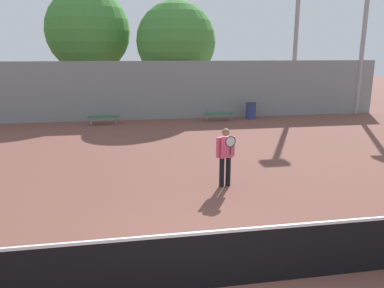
{
  "coord_description": "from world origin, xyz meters",
  "views": [
    {
      "loc": [
        -1.19,
        -5.15,
        3.67
      ],
      "look_at": [
        0.73,
        5.77,
        0.97
      ],
      "focal_mm": 35.0,
      "sensor_mm": 36.0,
      "label": 1
    }
  ],
  "objects_px": {
    "tennis_net": "(210,260)",
    "tree_green_tall": "(176,42)",
    "bench_courtside_far": "(103,117)",
    "light_pole_far_right": "(364,27)",
    "trash_bin": "(251,111)",
    "tennis_player": "(225,154)",
    "light_pole_near_left": "(297,25)",
    "bench_courtside_near": "(219,114)",
    "tree_green_broad": "(88,31)"
  },
  "relations": [
    {
      "from": "tennis_net",
      "to": "tree_green_tall",
      "type": "distance_m",
      "value": 18.71
    },
    {
      "from": "bench_courtside_far",
      "to": "tree_green_tall",
      "type": "height_order",
      "value": "tree_green_tall"
    },
    {
      "from": "tennis_net",
      "to": "tree_green_tall",
      "type": "height_order",
      "value": "tree_green_tall"
    },
    {
      "from": "light_pole_far_right",
      "to": "trash_bin",
      "type": "height_order",
      "value": "light_pole_far_right"
    },
    {
      "from": "tennis_player",
      "to": "light_pole_near_left",
      "type": "height_order",
      "value": "light_pole_near_left"
    },
    {
      "from": "tennis_player",
      "to": "bench_courtside_near",
      "type": "distance_m",
      "value": 10.48
    },
    {
      "from": "light_pole_near_left",
      "to": "tree_green_tall",
      "type": "xyz_separation_m",
      "value": [
        -6.74,
        2.19,
        -0.91
      ]
    },
    {
      "from": "light_pole_far_right",
      "to": "tree_green_broad",
      "type": "height_order",
      "value": "light_pole_far_right"
    },
    {
      "from": "tree_green_tall",
      "to": "tree_green_broad",
      "type": "height_order",
      "value": "tree_green_broad"
    },
    {
      "from": "bench_courtside_near",
      "to": "tree_green_broad",
      "type": "xyz_separation_m",
      "value": [
        -7.24,
        5.64,
        4.6
      ]
    },
    {
      "from": "trash_bin",
      "to": "tennis_net",
      "type": "bearing_deg",
      "value": -110.97
    },
    {
      "from": "tree_green_broad",
      "to": "light_pole_near_left",
      "type": "bearing_deg",
      "value": -19.84
    },
    {
      "from": "bench_courtside_far",
      "to": "light_pole_near_left",
      "type": "bearing_deg",
      "value": 6.58
    },
    {
      "from": "trash_bin",
      "to": "bench_courtside_near",
      "type": "bearing_deg",
      "value": -171.27
    },
    {
      "from": "tennis_player",
      "to": "tree_green_broad",
      "type": "distance_m",
      "value": 17.06
    },
    {
      "from": "tennis_player",
      "to": "bench_courtside_near",
      "type": "bearing_deg",
      "value": 64.14
    },
    {
      "from": "bench_courtside_far",
      "to": "light_pole_far_right",
      "type": "distance_m",
      "value": 16.06
    },
    {
      "from": "light_pole_far_right",
      "to": "trash_bin",
      "type": "bearing_deg",
      "value": -173.52
    },
    {
      "from": "trash_bin",
      "to": "tree_green_broad",
      "type": "distance_m",
      "value": 11.55
    },
    {
      "from": "bench_courtside_near",
      "to": "tree_green_broad",
      "type": "relative_size",
      "value": 0.22
    },
    {
      "from": "tennis_net",
      "to": "bench_courtside_far",
      "type": "distance_m",
      "value": 14.95
    },
    {
      "from": "bench_courtside_far",
      "to": "tree_green_broad",
      "type": "height_order",
      "value": "tree_green_broad"
    },
    {
      "from": "tennis_player",
      "to": "tree_green_tall",
      "type": "height_order",
      "value": "tree_green_tall"
    },
    {
      "from": "light_pole_near_left",
      "to": "bench_courtside_far",
      "type": "bearing_deg",
      "value": -173.42
    },
    {
      "from": "tree_green_tall",
      "to": "tree_green_broad",
      "type": "xyz_separation_m",
      "value": [
        -5.35,
        2.17,
        0.68
      ]
    },
    {
      "from": "light_pole_far_right",
      "to": "bench_courtside_far",
      "type": "bearing_deg",
      "value": -175.87
    },
    {
      "from": "bench_courtside_near",
      "to": "light_pole_near_left",
      "type": "height_order",
      "value": "light_pole_near_left"
    },
    {
      "from": "tree_green_broad",
      "to": "tennis_net",
      "type": "bearing_deg",
      "value": -80.5
    },
    {
      "from": "light_pole_far_right",
      "to": "trash_bin",
      "type": "distance_m",
      "value": 8.55
    },
    {
      "from": "light_pole_near_left",
      "to": "trash_bin",
      "type": "distance_m",
      "value": 5.67
    },
    {
      "from": "tennis_player",
      "to": "light_pole_far_right",
      "type": "distance_m",
      "value": 16.61
    },
    {
      "from": "tennis_player",
      "to": "tree_green_broad",
      "type": "relative_size",
      "value": 0.22
    },
    {
      "from": "tree_green_broad",
      "to": "trash_bin",
      "type": "bearing_deg",
      "value": -30.21
    },
    {
      "from": "tennis_net",
      "to": "light_pole_far_right",
      "type": "height_order",
      "value": "light_pole_far_right"
    },
    {
      "from": "tennis_player",
      "to": "tree_green_broad",
      "type": "height_order",
      "value": "tree_green_broad"
    },
    {
      "from": "tennis_player",
      "to": "light_pole_near_left",
      "type": "relative_size",
      "value": 0.19
    },
    {
      "from": "bench_courtside_near",
      "to": "light_pole_near_left",
      "type": "distance_m",
      "value": 6.96
    },
    {
      "from": "bench_courtside_near",
      "to": "trash_bin",
      "type": "xyz_separation_m",
      "value": [
        1.93,
        0.3,
        0.06
      ]
    },
    {
      "from": "tennis_player",
      "to": "light_pole_far_right",
      "type": "height_order",
      "value": "light_pole_far_right"
    },
    {
      "from": "tennis_net",
      "to": "light_pole_far_right",
      "type": "distance_m",
      "value": 20.95
    },
    {
      "from": "bench_courtside_far",
      "to": "light_pole_near_left",
      "type": "height_order",
      "value": "light_pole_near_left"
    },
    {
      "from": "light_pole_near_left",
      "to": "tennis_net",
      "type": "bearing_deg",
      "value": -118.43
    },
    {
      "from": "bench_courtside_far",
      "to": "trash_bin",
      "type": "height_order",
      "value": "trash_bin"
    },
    {
      "from": "light_pole_near_left",
      "to": "light_pole_far_right",
      "type": "relative_size",
      "value": 1.0
    },
    {
      "from": "tree_green_tall",
      "to": "tree_green_broad",
      "type": "distance_m",
      "value": 5.81
    },
    {
      "from": "trash_bin",
      "to": "light_pole_near_left",
      "type": "bearing_deg",
      "value": 18.67
    },
    {
      "from": "tennis_player",
      "to": "trash_bin",
      "type": "xyz_separation_m",
      "value": [
        4.3,
        10.49,
        -0.48
      ]
    },
    {
      "from": "tennis_net",
      "to": "bench_courtside_near",
      "type": "xyz_separation_m",
      "value": [
        3.83,
        14.75,
        -0.11
      ]
    },
    {
      "from": "light_pole_far_right",
      "to": "tree_green_broad",
      "type": "bearing_deg",
      "value": 164.45
    },
    {
      "from": "bench_courtside_near",
      "to": "light_pole_far_right",
      "type": "xyz_separation_m",
      "value": [
        9.05,
        1.11,
        4.73
      ]
    }
  ]
}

